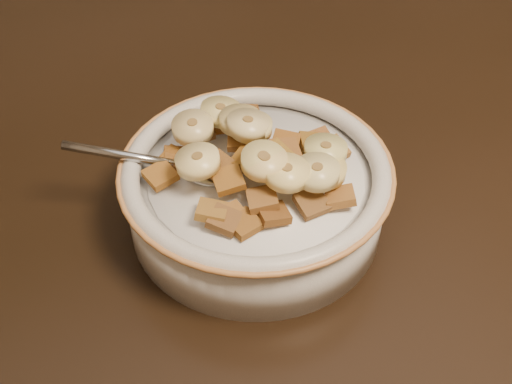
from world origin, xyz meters
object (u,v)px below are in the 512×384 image
object	(u,v)px
chair	(368,50)
spoon	(214,170)
cereal_bowl	(256,199)
table	(457,113)

from	to	relation	value
chair	spoon	distance (m)	0.83
chair	spoon	bearing A→B (deg)	-129.14
spoon	chair	bearing A→B (deg)	164.14
chair	cereal_bowl	world-z (taller)	chair
table	chair	distance (m)	0.62
chair	table	bearing A→B (deg)	-111.97
table	cereal_bowl	world-z (taller)	cereal_bowl
table	spoon	size ratio (longest dim) A/B	30.43
chair	spoon	size ratio (longest dim) A/B	19.95
cereal_bowl	spoon	distance (m)	0.04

